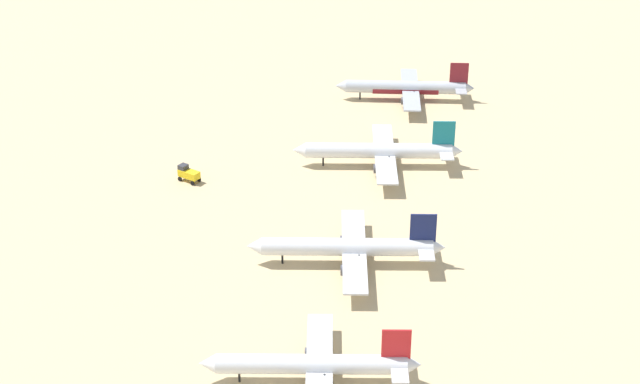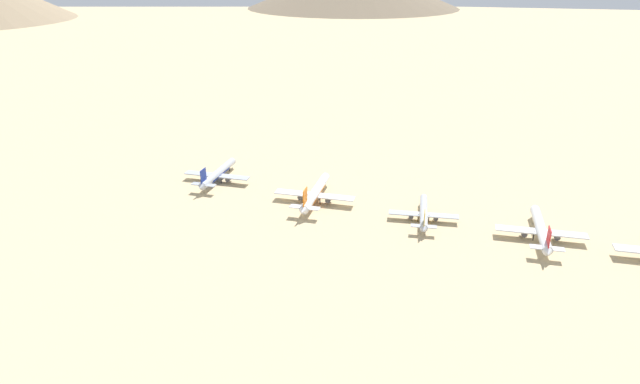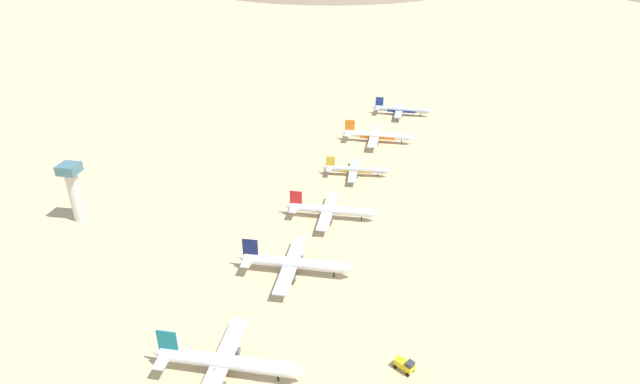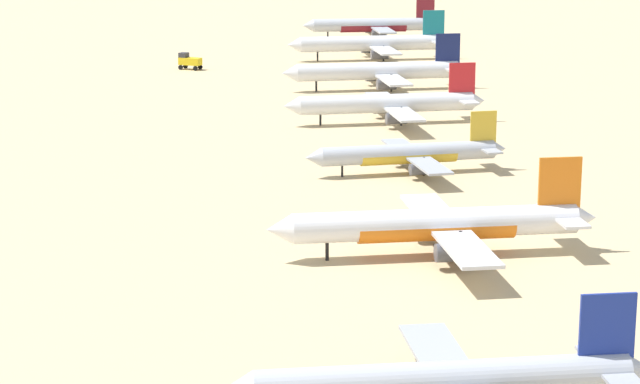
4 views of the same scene
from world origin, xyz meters
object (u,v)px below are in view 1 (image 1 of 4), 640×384
object	(u,v)px
parked_jet_1	(380,151)
parked_jet_3	(314,365)
parked_jet_0	(407,88)
service_truck	(188,173)
parked_jet_2	(349,247)

from	to	relation	value
parked_jet_1	parked_jet_3	distance (m)	84.44
parked_jet_0	parked_jet_3	distance (m)	128.09
parked_jet_1	service_truck	distance (m)	46.72
parked_jet_0	service_truck	bearing A→B (deg)	41.94
parked_jet_2	service_truck	bearing A→B (deg)	-45.36
parked_jet_1	parked_jet_2	size ratio (longest dim) A/B	1.03
service_truck	parked_jet_2	bearing A→B (deg)	134.64
parked_jet_3	service_truck	xyz separation A→B (m)	(29.75, -75.01, -1.56)
parked_jet_1	service_truck	size ratio (longest dim) A/B	7.32
parked_jet_2	parked_jet_3	world-z (taller)	parked_jet_2
parked_jet_0	parked_jet_3	size ratio (longest dim) A/B	1.05
parked_jet_0	parked_jet_2	size ratio (longest dim) A/B	0.98
parked_jet_2	service_truck	distance (m)	52.58
parked_jet_2	parked_jet_3	bearing A→B (deg)	79.20
service_truck	parked_jet_3	bearing A→B (deg)	111.63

